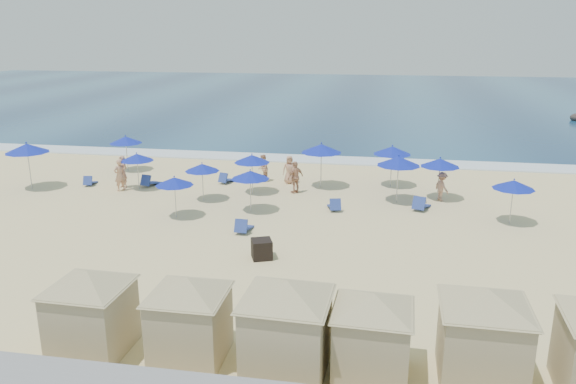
% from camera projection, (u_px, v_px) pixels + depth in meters
% --- Properties ---
extents(ground, '(160.00, 160.00, 0.00)m').
position_uv_depth(ground, '(269.00, 237.00, 24.77)').
color(ground, beige).
rests_on(ground, ground).
extents(ocean, '(160.00, 80.00, 0.06)m').
position_uv_depth(ocean, '(352.00, 97.00, 76.79)').
color(ocean, navy).
rests_on(ocean, ground).
extents(surf_line, '(160.00, 2.50, 0.08)m').
position_uv_depth(surf_line, '(314.00, 159.00, 39.42)').
color(surf_line, white).
rests_on(surf_line, ground).
extents(trash_bin, '(1.00, 1.00, 0.77)m').
position_uv_depth(trash_bin, '(262.00, 249.00, 22.32)').
color(trash_bin, black).
rests_on(trash_bin, ground).
extents(cabana_0, '(4.28, 4.28, 2.69)m').
position_uv_depth(cabana_0, '(90.00, 301.00, 15.55)').
color(cabana_0, tan).
rests_on(cabana_0, ground).
extents(cabana_1, '(4.19, 4.19, 2.63)m').
position_uv_depth(cabana_1, '(189.00, 308.00, 15.24)').
color(cabana_1, tan).
rests_on(cabana_1, ground).
extents(cabana_2, '(4.61, 4.61, 2.89)m').
position_uv_depth(cabana_2, '(287.00, 314.00, 14.57)').
color(cabana_2, tan).
rests_on(cabana_2, ground).
extents(cabana_3, '(4.15, 4.15, 2.60)m').
position_uv_depth(cabana_3, '(373.00, 324.00, 14.41)').
color(cabana_3, tan).
rests_on(cabana_3, ground).
extents(cabana_4, '(4.54, 4.54, 2.85)m').
position_uv_depth(cabana_4, '(484.00, 323.00, 14.20)').
color(cabana_4, tan).
rests_on(cabana_4, ground).
extents(umbrella_0, '(2.40, 2.40, 2.73)m').
position_uv_depth(umbrella_0, '(27.00, 148.00, 31.63)').
color(umbrella_0, '#A5A8AD').
rests_on(umbrella_0, ground).
extents(umbrella_1, '(1.89, 1.89, 2.15)m').
position_uv_depth(umbrella_1, '(137.00, 157.00, 31.67)').
color(umbrella_1, '#A5A8AD').
rests_on(umbrella_1, ground).
extents(umbrella_2, '(2.06, 2.06, 2.34)m').
position_uv_depth(umbrella_2, '(126.00, 140.00, 35.83)').
color(umbrella_2, '#A5A8AD').
rests_on(umbrella_2, ground).
extents(umbrella_3, '(1.84, 1.84, 2.09)m').
position_uv_depth(umbrella_3, '(174.00, 181.00, 26.82)').
color(umbrella_3, '#A5A8AD').
rests_on(umbrella_3, ground).
extents(umbrella_4, '(2.00, 2.00, 2.27)m').
position_uv_depth(umbrella_4, '(252.00, 159.00, 30.82)').
color(umbrella_4, '#A5A8AD').
rests_on(umbrella_4, ground).
extents(umbrella_5, '(1.83, 1.83, 2.09)m').
position_uv_depth(umbrella_5, '(202.00, 167.00, 29.56)').
color(umbrella_5, '#A5A8AD').
rests_on(umbrella_5, ground).
extents(umbrella_6, '(1.93, 1.93, 2.20)m').
position_uv_depth(umbrella_6, '(250.00, 175.00, 27.67)').
color(umbrella_6, '#A5A8AD').
rests_on(umbrella_6, ground).
extents(umbrella_7, '(2.33, 2.33, 2.65)m').
position_uv_depth(umbrella_7, '(321.00, 148.00, 31.91)').
color(umbrella_7, '#A5A8AD').
rests_on(umbrella_7, ground).
extents(umbrella_8, '(2.27, 2.27, 2.58)m').
position_uv_depth(umbrella_8, '(399.00, 161.00, 29.10)').
color(umbrella_8, '#A5A8AD').
rests_on(umbrella_8, ground).
extents(umbrella_9, '(2.18, 2.18, 2.48)m').
position_uv_depth(umbrella_9, '(392.00, 150.00, 32.14)').
color(umbrella_9, '#A5A8AD').
rests_on(umbrella_9, ground).
extents(umbrella_10, '(2.06, 2.06, 2.35)m').
position_uv_depth(umbrella_10, '(440.00, 163.00, 29.66)').
color(umbrella_10, '#A5A8AD').
rests_on(umbrella_10, ground).
extents(umbrella_11, '(1.93, 1.93, 2.20)m').
position_uv_depth(umbrella_11, '(514.00, 185.00, 25.90)').
color(umbrella_11, '#A5A8AD').
rests_on(umbrella_11, ground).
extents(beach_chair_0, '(0.69, 1.21, 0.63)m').
position_uv_depth(beach_chair_0, '(90.00, 182.00, 32.93)').
color(beach_chair_0, navy).
rests_on(beach_chair_0, ground).
extents(beach_chair_1, '(0.89, 1.46, 0.75)m').
position_uv_depth(beach_chair_1, '(150.00, 182.00, 32.75)').
color(beach_chair_1, navy).
rests_on(beach_chair_1, ground).
extents(beach_chair_2, '(0.93, 1.36, 0.69)m').
position_uv_depth(beach_chair_2, '(226.00, 179.00, 33.42)').
color(beach_chair_2, navy).
rests_on(beach_chair_2, ground).
extents(beach_chair_3, '(0.64, 1.32, 0.72)m').
position_uv_depth(beach_chair_3, '(243.00, 227.00, 25.25)').
color(beach_chair_3, navy).
rests_on(beach_chair_3, ground).
extents(beach_chair_4, '(0.84, 1.35, 0.69)m').
position_uv_depth(beach_chair_4, '(334.00, 206.00, 28.36)').
color(beach_chair_4, navy).
rests_on(beach_chair_4, ground).
extents(beach_chair_5, '(1.05, 1.54, 0.77)m').
position_uv_depth(beach_chair_5, '(421.00, 205.00, 28.42)').
color(beach_chair_5, navy).
rests_on(beach_chair_5, ground).
extents(beachgoer_0, '(0.73, 0.80, 1.83)m').
position_uv_depth(beachgoer_0, '(120.00, 175.00, 31.62)').
color(beachgoer_0, tan).
rests_on(beachgoer_0, ground).
extents(beachgoer_1, '(0.63, 0.81, 1.65)m').
position_uv_depth(beachgoer_1, '(263.00, 168.00, 33.59)').
color(beachgoer_1, tan).
rests_on(beachgoer_1, ground).
extents(beachgoer_2, '(1.02, 1.10, 1.81)m').
position_uv_depth(beachgoer_2, '(295.00, 177.00, 31.18)').
color(beachgoer_2, tan).
rests_on(beachgoer_2, ground).
extents(beachgoer_3, '(1.02, 1.17, 1.57)m').
position_uv_depth(beachgoer_3, '(442.00, 187.00, 29.77)').
color(beachgoer_3, tan).
rests_on(beachgoer_3, ground).
extents(beachgoer_4, '(0.93, 0.74, 1.67)m').
position_uv_depth(beachgoer_4, '(289.00, 170.00, 33.18)').
color(beachgoer_4, tan).
rests_on(beachgoer_4, ground).
extents(beachgoer_5, '(0.79, 0.65, 1.87)m').
position_uv_depth(beachgoer_5, '(123.00, 172.00, 32.23)').
color(beachgoer_5, tan).
rests_on(beachgoer_5, ground).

